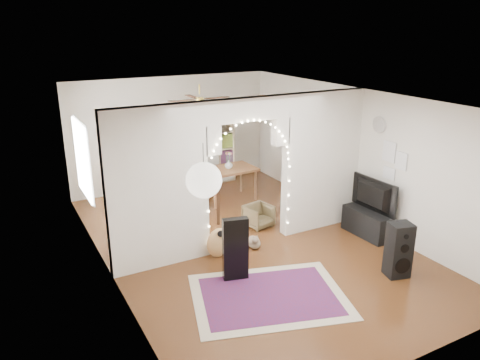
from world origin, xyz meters
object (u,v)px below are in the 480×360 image
dining_chair_left (259,216)px  bookcase (201,150)px  dining_table (229,171)px  media_console (367,223)px  floor_speaker (399,250)px  acoustic_guitar (219,231)px  dining_chair_right (179,197)px

dining_chair_left → bookcase: bearing=76.4°
dining_table → dining_chair_left: (-0.17, -1.63, -0.45)m
media_console → dining_chair_left: media_console is taller
media_console → floor_speaker: bearing=-117.1°
acoustic_guitar → dining_chair_left: 1.51m
dining_table → bookcase: bearing=91.0°
dining_chair_left → dining_table: bearing=72.2°
acoustic_guitar → bookcase: size_ratio=0.66×
bookcase → media_console: bearing=-73.8°
floor_speaker → bookcase: (-0.89, 5.68, 0.42)m
media_console → bookcase: size_ratio=0.58×
dining_chair_right → dining_table: bearing=12.0°
floor_speaker → dining_chair_left: floor_speaker is taller
bookcase → dining_table: bearing=-90.0°
floor_speaker → dining_chair_right: size_ratio=1.62×
bookcase → dining_chair_left: size_ratio=3.47×
floor_speaker → dining_table: 4.42m
acoustic_guitar → dining_chair_left: (1.27, 0.78, -0.27)m
media_console → dining_table: dining_table is taller
acoustic_guitar → bookcase: 4.01m
acoustic_guitar → bookcase: bookcase is taller
dining_table → dining_chair_left: bearing=-98.4°
bookcase → acoustic_guitar: bearing=-113.3°
acoustic_guitar → floor_speaker: 2.97m
acoustic_guitar → dining_chair_right: bearing=104.8°
dining_table → dining_chair_right: size_ratio=2.20×
floor_speaker → dining_chair_right: (-2.01, 4.42, -0.20)m
floor_speaker → acoustic_guitar: bearing=154.2°
media_console → bookcase: bearing=107.7°
acoustic_guitar → dining_chair_right: size_ratio=2.04×
media_console → bookcase: bookcase is taller
floor_speaker → bookcase: bookcase is taller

